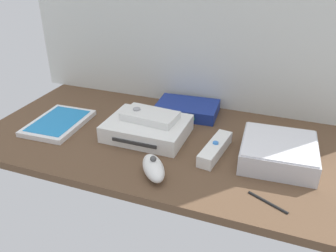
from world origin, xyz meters
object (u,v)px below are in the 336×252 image
object	(u,v)px
remote_nunchuk	(153,168)
stylus_pen	(268,201)
network_router	(187,109)
remote_classic_pad	(150,116)
remote_wand	(215,149)
game_console	(147,128)
mini_computer	(278,152)
game_case	(59,123)

from	to	relation	value
remote_nunchuk	stylus_pen	world-z (taller)	remote_nunchuk
network_router	remote_nunchuk	distance (cm)	32.65
remote_classic_pad	stylus_pen	distance (cm)	37.90
network_router	remote_classic_pad	distance (cm)	16.58
network_router	remote_wand	world-z (taller)	same
game_console	stylus_pen	bearing A→B (deg)	-26.57
game_console	remote_wand	world-z (taller)	game_console
mini_computer	network_router	world-z (taller)	mini_computer
game_console	game_case	size ratio (longest dim) A/B	1.08
network_router	remote_nunchuk	size ratio (longest dim) A/B	1.76
network_router	remote_wand	distance (cm)	23.38
mini_computer	remote_wand	size ratio (longest dim) A/B	1.19
mini_computer	remote_wand	world-z (taller)	mini_computer
mini_computer	remote_classic_pad	bearing A→B (deg)	177.01
game_console	remote_wand	size ratio (longest dim) A/B	1.39
game_case	remote_nunchuk	size ratio (longest dim) A/B	1.83
game_console	stylus_pen	size ratio (longest dim) A/B	2.34
network_router	remote_nunchuk	bearing A→B (deg)	-89.05
remote_wand	remote_classic_pad	world-z (taller)	remote_classic_pad
mini_computer	remote_nunchuk	bearing A→B (deg)	-148.39
mini_computer	remote_wand	xyz separation A→B (cm)	(-14.55, -2.08, -1.13)
game_console	mini_computer	bearing A→B (deg)	-1.19
game_case	stylus_pen	size ratio (longest dim) A/B	2.17
remote_wand	remote_classic_pad	size ratio (longest dim) A/B	1.01
mini_computer	stylus_pen	bearing A→B (deg)	-91.05
game_console	network_router	xyz separation A→B (cm)	(5.70, 16.42, -0.50)
game_console	remote_classic_pad	world-z (taller)	remote_classic_pad
game_case	remote_classic_pad	xyz separation A→B (cm)	(26.35, 4.60, 4.65)
stylus_pen	remote_wand	bearing A→B (deg)	135.69
mini_computer	stylus_pen	size ratio (longest dim) A/B	2.00
stylus_pen	remote_nunchuk	bearing A→B (deg)	178.91
game_console	remote_nunchuk	size ratio (longest dim) A/B	1.97
remote_classic_pad	stylus_pen	xyz separation A→B (cm)	(33.10, -17.75, -5.06)
game_case	stylus_pen	distance (cm)	60.89
remote_nunchuk	remote_wand	bearing A→B (deg)	15.19
network_router	stylus_pen	xyz separation A→B (cm)	(27.76, -33.00, -1.35)
remote_nunchuk	game_console	bearing A→B (deg)	81.56
network_router	stylus_pen	size ratio (longest dim) A/B	2.09
remote_classic_pad	game_console	bearing A→B (deg)	-102.67
game_case	stylus_pen	bearing A→B (deg)	-14.68
remote_wand	network_router	bearing A→B (deg)	132.69
network_router	remote_classic_pad	world-z (taller)	remote_classic_pad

